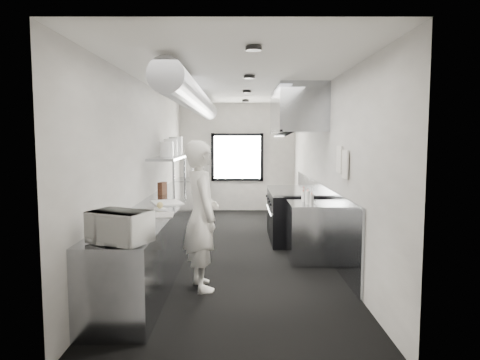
{
  "coord_description": "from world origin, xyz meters",
  "views": [
    {
      "loc": [
        0.06,
        -7.33,
        1.9
      ],
      "look_at": [
        0.07,
        -0.2,
        1.21
      ],
      "focal_mm": 32.56,
      "sensor_mm": 36.0,
      "label": 1
    }
  ],
  "objects_px": {
    "plate_stack_a": "(167,149)",
    "range": "(292,215)",
    "deli_tub_a": "(114,226)",
    "microwave": "(119,227)",
    "line_cook": "(201,215)",
    "deli_tub_b": "(119,225)",
    "small_plate": "(160,209)",
    "bottle_station": "(310,232)",
    "exhaust_hood": "(296,111)",
    "plate_stack_c": "(175,146)",
    "plate_stack_d": "(177,145)",
    "squeeze_bottle_a": "(312,200)",
    "squeeze_bottle_c": "(307,198)",
    "pass_shelf": "(174,157)",
    "plate_stack_b": "(171,147)",
    "squeeze_bottle_b": "(308,198)",
    "prep_counter": "(164,229)",
    "cutting_board": "(167,202)",
    "squeeze_bottle_e": "(303,194)",
    "far_work_table": "(190,197)",
    "squeeze_bottle_d": "(303,197)",
    "knife_block": "(162,188)"
  },
  "relations": [
    {
      "from": "knife_block",
      "to": "squeeze_bottle_e",
      "type": "xyz_separation_m",
      "value": [
        2.41,
        -0.72,
        -0.01
      ]
    },
    {
      "from": "deli_tub_a",
      "to": "squeeze_bottle_d",
      "type": "distance_m",
      "value": 3.18
    },
    {
      "from": "line_cook",
      "to": "deli_tub_a",
      "type": "height_order",
      "value": "line_cook"
    },
    {
      "from": "range",
      "to": "squeeze_bottle_d",
      "type": "height_order",
      "value": "squeeze_bottle_d"
    },
    {
      "from": "bottle_station",
      "to": "knife_block",
      "type": "xyz_separation_m",
      "value": [
        -2.46,
        1.05,
        0.56
      ]
    },
    {
      "from": "microwave",
      "to": "range",
      "type": "bearing_deg",
      "value": 85.32
    },
    {
      "from": "cutting_board",
      "to": "squeeze_bottle_e",
      "type": "xyz_separation_m",
      "value": [
        2.15,
        0.32,
        0.09
      ]
    },
    {
      "from": "small_plate",
      "to": "bottle_station",
      "type": "bearing_deg",
      "value": 15.2
    },
    {
      "from": "prep_counter",
      "to": "small_plate",
      "type": "height_order",
      "value": "small_plate"
    },
    {
      "from": "exhaust_hood",
      "to": "squeeze_bottle_a",
      "type": "height_order",
      "value": "exhaust_hood"
    },
    {
      "from": "deli_tub_b",
      "to": "pass_shelf",
      "type": "bearing_deg",
      "value": 89.02
    },
    {
      "from": "plate_stack_a",
      "to": "range",
      "type": "bearing_deg",
      "value": 9.31
    },
    {
      "from": "far_work_table",
      "to": "squeeze_bottle_d",
      "type": "relative_size",
      "value": 7.4
    },
    {
      "from": "pass_shelf",
      "to": "line_cook",
      "type": "relative_size",
      "value": 1.61
    },
    {
      "from": "plate_stack_a",
      "to": "squeeze_bottle_d",
      "type": "xyz_separation_m",
      "value": [
        2.29,
        -0.87,
        -0.72
      ]
    },
    {
      "from": "far_work_table",
      "to": "deli_tub_b",
      "type": "bearing_deg",
      "value": -91.01
    },
    {
      "from": "microwave",
      "to": "plate_stack_a",
      "type": "height_order",
      "value": "plate_stack_a"
    },
    {
      "from": "plate_stack_b",
      "to": "squeeze_bottle_b",
      "type": "height_order",
      "value": "plate_stack_b"
    },
    {
      "from": "small_plate",
      "to": "plate_stack_c",
      "type": "bearing_deg",
      "value": 93.04
    },
    {
      "from": "prep_counter",
      "to": "cutting_board",
      "type": "relative_size",
      "value": 10.81
    },
    {
      "from": "prep_counter",
      "to": "squeeze_bottle_d",
      "type": "relative_size",
      "value": 37.01
    },
    {
      "from": "squeeze_bottle_a",
      "to": "small_plate",
      "type": "bearing_deg",
      "value": -172.81
    },
    {
      "from": "squeeze_bottle_b",
      "to": "plate_stack_a",
      "type": "bearing_deg",
      "value": 153.72
    },
    {
      "from": "line_cook",
      "to": "cutting_board",
      "type": "distance_m",
      "value": 1.41
    },
    {
      "from": "plate_stack_a",
      "to": "plate_stack_d",
      "type": "relative_size",
      "value": 0.76
    },
    {
      "from": "cutting_board",
      "to": "squeeze_bottle_b",
      "type": "distance_m",
      "value": 2.16
    },
    {
      "from": "pass_shelf",
      "to": "far_work_table",
      "type": "distance_m",
      "value": 2.45
    },
    {
      "from": "deli_tub_a",
      "to": "microwave",
      "type": "bearing_deg",
      "value": -69.04
    },
    {
      "from": "squeeze_bottle_a",
      "to": "plate_stack_b",
      "type": "bearing_deg",
      "value": 142.37
    },
    {
      "from": "range",
      "to": "line_cook",
      "type": "distance_m",
      "value": 3.06
    },
    {
      "from": "prep_counter",
      "to": "squeeze_bottle_a",
      "type": "bearing_deg",
      "value": -13.03
    },
    {
      "from": "cutting_board",
      "to": "microwave",
      "type": "bearing_deg",
      "value": -90.56
    },
    {
      "from": "microwave",
      "to": "deli_tub_b",
      "type": "relative_size",
      "value": 3.76
    },
    {
      "from": "microwave",
      "to": "plate_stack_a",
      "type": "xyz_separation_m",
      "value": [
        -0.14,
        3.58,
        0.65
      ]
    },
    {
      "from": "exhaust_hood",
      "to": "line_cook",
      "type": "height_order",
      "value": "exhaust_hood"
    },
    {
      "from": "plate_stack_c",
      "to": "squeeze_bottle_c",
      "type": "height_order",
      "value": "plate_stack_c"
    },
    {
      "from": "deli_tub_b",
      "to": "squeeze_bottle_c",
      "type": "bearing_deg",
      "value": 39.59
    },
    {
      "from": "prep_counter",
      "to": "range",
      "type": "bearing_deg",
      "value": 28.74
    },
    {
      "from": "cutting_board",
      "to": "knife_block",
      "type": "height_order",
      "value": "knife_block"
    },
    {
      "from": "exhaust_hood",
      "to": "plate_stack_c",
      "type": "xyz_separation_m",
      "value": [
        -2.28,
        0.44,
        -0.64
      ]
    },
    {
      "from": "line_cook",
      "to": "squeeze_bottle_c",
      "type": "height_order",
      "value": "line_cook"
    },
    {
      "from": "prep_counter",
      "to": "plate_stack_b",
      "type": "height_order",
      "value": "plate_stack_b"
    },
    {
      "from": "plate_stack_b",
      "to": "squeeze_bottle_b",
      "type": "relative_size",
      "value": 1.58
    },
    {
      "from": "microwave",
      "to": "deli_tub_a",
      "type": "height_order",
      "value": "microwave"
    },
    {
      "from": "exhaust_hood",
      "to": "pass_shelf",
      "type": "relative_size",
      "value": 0.73
    },
    {
      "from": "plate_stack_d",
      "to": "squeeze_bottle_a",
      "type": "distance_m",
      "value": 3.58
    },
    {
      "from": "cutting_board",
      "to": "knife_block",
      "type": "bearing_deg",
      "value": 103.73
    },
    {
      "from": "far_work_table",
      "to": "deli_tub_a",
      "type": "height_order",
      "value": "deli_tub_a"
    },
    {
      "from": "deli_tub_a",
      "to": "deli_tub_b",
      "type": "xyz_separation_m",
      "value": [
        0.06,
        0.01,
        0.0
      ]
    },
    {
      "from": "small_plate",
      "to": "squeeze_bottle_b",
      "type": "distance_m",
      "value": 2.21
    }
  ]
}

